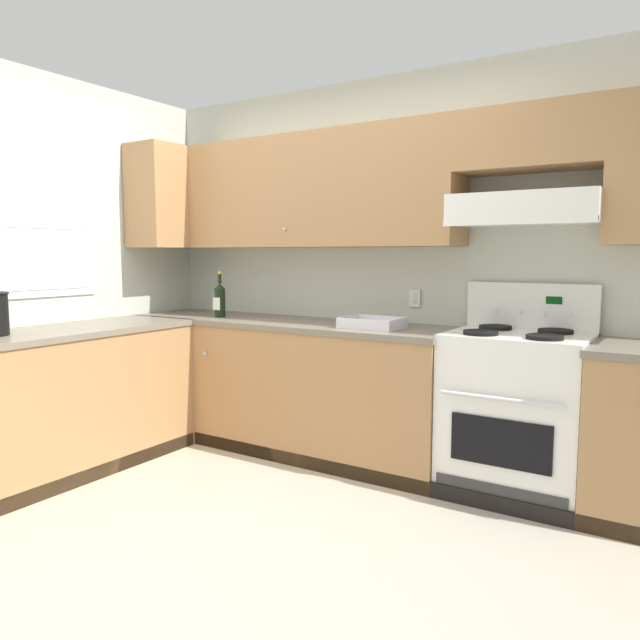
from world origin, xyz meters
name	(u,v)px	position (x,y,z in m)	size (l,w,h in m)	color
ground_plane	(199,523)	(0.00, 0.00, 0.00)	(7.04, 7.04, 0.00)	#B2AA99
wall_back	(400,238)	(0.39, 1.53, 1.48)	(4.68, 0.57, 2.55)	beige
wall_left	(41,258)	(-1.59, 0.23, 1.34)	(0.47, 4.00, 2.55)	beige
counter_back_run	(326,391)	(-0.01, 1.24, 0.45)	(3.60, 0.65, 0.91)	#A87A4C
counter_left_run	(48,405)	(-1.24, 0.00, 0.45)	(0.63, 1.91, 0.91)	#A87A4C
stove	(516,412)	(1.25, 1.25, 0.48)	(0.76, 0.62, 1.20)	white
wine_bottle	(220,299)	(-0.89, 1.18, 1.04)	(0.08, 0.08, 0.34)	black
bowl	(372,324)	(0.37, 1.19, 0.93)	(0.37, 0.28, 0.07)	silver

